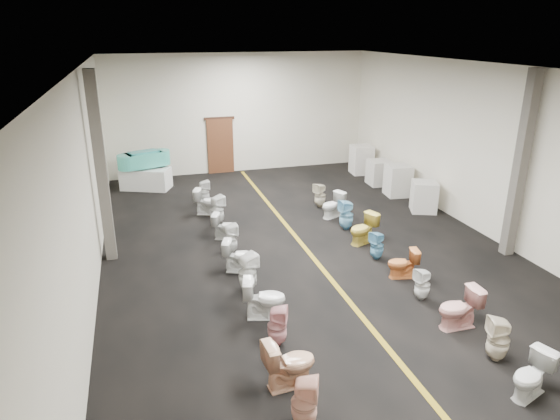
# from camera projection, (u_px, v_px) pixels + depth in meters

# --- Properties ---
(floor) EXTENTS (16.00, 16.00, 0.00)m
(floor) POSITION_uv_depth(u_px,v_px,m) (308.00, 251.00, 12.63)
(floor) COLOR black
(floor) RESTS_ON ground
(ceiling) EXTENTS (16.00, 16.00, 0.00)m
(ceiling) POSITION_uv_depth(u_px,v_px,m) (312.00, 67.00, 11.09)
(ceiling) COLOR black
(ceiling) RESTS_ON ground
(wall_back) EXTENTS (10.00, 0.00, 10.00)m
(wall_back) POSITION_uv_depth(u_px,v_px,m) (240.00, 114.00, 19.08)
(wall_back) COLOR beige
(wall_back) RESTS_ON ground
(wall_left) EXTENTS (0.00, 16.00, 16.00)m
(wall_left) POSITION_uv_depth(u_px,v_px,m) (87.00, 182.00, 10.54)
(wall_left) COLOR beige
(wall_left) RESTS_ON ground
(wall_right) EXTENTS (0.00, 16.00, 16.00)m
(wall_right) POSITION_uv_depth(u_px,v_px,m) (488.00, 151.00, 13.19)
(wall_right) COLOR beige
(wall_right) RESTS_ON ground
(aisle_stripe) EXTENTS (0.12, 15.60, 0.01)m
(aisle_stripe) POSITION_uv_depth(u_px,v_px,m) (308.00, 251.00, 12.63)
(aisle_stripe) COLOR olive
(aisle_stripe) RESTS_ON floor
(back_door) EXTENTS (1.00, 0.10, 2.10)m
(back_door) POSITION_uv_depth(u_px,v_px,m) (220.00, 146.00, 19.22)
(back_door) COLOR #562D19
(back_door) RESTS_ON floor
(door_frame) EXTENTS (1.15, 0.08, 0.10)m
(door_frame) POSITION_uv_depth(u_px,v_px,m) (219.00, 118.00, 18.86)
(door_frame) COLOR #331C11
(door_frame) RESTS_ON back_door
(column_left) EXTENTS (0.25, 0.25, 4.50)m
(column_left) POSITION_uv_depth(u_px,v_px,m) (101.00, 169.00, 11.51)
(column_left) COLOR #59544C
(column_left) RESTS_ON floor
(column_right) EXTENTS (0.25, 0.25, 4.50)m
(column_right) POSITION_uv_depth(u_px,v_px,m) (520.00, 166.00, 11.77)
(column_right) COLOR #59544C
(column_right) RESTS_ON floor
(display_table) EXTENTS (1.83, 1.40, 0.73)m
(display_table) POSITION_uv_depth(u_px,v_px,m) (146.00, 179.00, 17.47)
(display_table) COLOR white
(display_table) RESTS_ON floor
(bathtub) EXTENTS (1.79, 1.06, 0.55)m
(bathtub) POSITION_uv_depth(u_px,v_px,m) (144.00, 159.00, 17.23)
(bathtub) COLOR #3EB4A0
(bathtub) RESTS_ON display_table
(appliance_crate_a) EXTENTS (0.95, 0.95, 0.94)m
(appliance_crate_a) POSITION_uv_depth(u_px,v_px,m) (424.00, 197.00, 15.27)
(appliance_crate_a) COLOR silver
(appliance_crate_a) RESTS_ON floor
(appliance_crate_b) EXTENTS (0.84, 0.84, 1.04)m
(appliance_crate_b) POSITION_uv_depth(u_px,v_px,m) (398.00, 180.00, 16.71)
(appliance_crate_b) COLOR silver
(appliance_crate_b) RESTS_ON floor
(appliance_crate_c) EXTENTS (0.81, 0.81, 0.88)m
(appliance_crate_c) POSITION_uv_depth(u_px,v_px,m) (380.00, 173.00, 17.93)
(appliance_crate_c) COLOR beige
(appliance_crate_c) RESTS_ON floor
(appliance_crate_d) EXTENTS (0.82, 0.82, 1.09)m
(appliance_crate_d) POSITION_uv_depth(u_px,v_px,m) (361.00, 160.00, 19.28)
(appliance_crate_d) COLOR white
(appliance_crate_d) RESTS_ON floor
(toilet_left_1) EXTENTS (0.49, 0.49, 0.82)m
(toilet_left_1) POSITION_uv_depth(u_px,v_px,m) (304.00, 403.00, 6.93)
(toilet_left_1) COLOR #E9AA92
(toilet_left_1) RESTS_ON floor
(toilet_left_2) EXTENTS (0.86, 0.54, 0.84)m
(toilet_left_2) POSITION_uv_depth(u_px,v_px,m) (289.00, 363.00, 7.74)
(toilet_left_2) COLOR #E1A782
(toilet_left_2) RESTS_ON floor
(toilet_left_3) EXTENTS (0.46, 0.45, 0.76)m
(toilet_left_3) POSITION_uv_depth(u_px,v_px,m) (277.00, 326.00, 8.77)
(toilet_left_3) COLOR pink
(toilet_left_3) RESTS_ON floor
(toilet_left_4) EXTENTS (0.90, 0.65, 0.83)m
(toilet_left_4) POSITION_uv_depth(u_px,v_px,m) (264.00, 298.00, 9.61)
(toilet_left_4) COLOR white
(toilet_left_4) RESTS_ON floor
(toilet_left_5) EXTENTS (0.51, 0.50, 0.86)m
(toilet_left_5) POSITION_uv_depth(u_px,v_px,m) (248.00, 272.00, 10.60)
(toilet_left_5) COLOR white
(toilet_left_5) RESTS_ON floor
(toilet_left_6) EXTENTS (0.86, 0.67, 0.77)m
(toilet_left_6) POSITION_uv_depth(u_px,v_px,m) (240.00, 256.00, 11.47)
(toilet_left_6) COLOR white
(toilet_left_6) RESTS_ON floor
(toilet_left_7) EXTENTS (0.38, 0.37, 0.77)m
(toilet_left_7) POSITION_uv_depth(u_px,v_px,m) (230.00, 239.00, 12.41)
(toilet_left_7) COLOR silver
(toilet_left_7) RESTS_ON floor
(toilet_left_8) EXTENTS (0.80, 0.64, 0.71)m
(toilet_left_8) POSITION_uv_depth(u_px,v_px,m) (226.00, 226.00, 13.26)
(toilet_left_8) COLOR silver
(toilet_left_8) RESTS_ON floor
(toilet_left_9) EXTENTS (0.50, 0.50, 0.85)m
(toilet_left_9) POSITION_uv_depth(u_px,v_px,m) (217.00, 210.00, 14.26)
(toilet_left_9) COLOR silver
(toilet_left_9) RESTS_ON floor
(toilet_left_10) EXTENTS (0.88, 0.68, 0.79)m
(toilet_left_10) POSITION_uv_depth(u_px,v_px,m) (207.00, 202.00, 15.05)
(toilet_left_10) COLOR white
(toilet_left_10) RESTS_ON floor
(toilet_left_11) EXTENTS (0.38, 0.37, 0.76)m
(toilet_left_11) POSITION_uv_depth(u_px,v_px,m) (204.00, 192.00, 15.96)
(toilet_left_11) COLOR silver
(toilet_left_11) RESTS_ON floor
(toilet_right_1) EXTENTS (0.82, 0.63, 0.74)m
(toilet_right_1) POSITION_uv_depth(u_px,v_px,m) (532.00, 376.00, 7.53)
(toilet_right_1) COLOR silver
(toilet_right_1) RESTS_ON floor
(toilet_right_2) EXTENTS (0.46, 0.45, 0.81)m
(toilet_right_2) POSITION_uv_depth(u_px,v_px,m) (498.00, 339.00, 8.36)
(toilet_right_2) COLOR beige
(toilet_right_2) RESTS_ON floor
(toilet_right_3) EXTENTS (0.80, 0.46, 0.81)m
(toilet_right_3) POSITION_uv_depth(u_px,v_px,m) (459.00, 308.00, 9.27)
(toilet_right_3) COLOR #E8A49D
(toilet_right_3) RESTS_ON floor
(toilet_right_4) EXTENTS (0.37, 0.36, 0.69)m
(toilet_right_4) POSITION_uv_depth(u_px,v_px,m) (422.00, 284.00, 10.27)
(toilet_right_4) COLOR white
(toilet_right_4) RESTS_ON floor
(toilet_right_5) EXTENTS (0.73, 0.51, 0.69)m
(toilet_right_5) POSITION_uv_depth(u_px,v_px,m) (403.00, 264.00, 11.19)
(toilet_right_5) COLOR orange
(toilet_right_5) RESTS_ON floor
(toilet_right_6) EXTENTS (0.42, 0.41, 0.72)m
(toilet_right_6) POSITION_uv_depth(u_px,v_px,m) (377.00, 245.00, 12.09)
(toilet_right_6) COLOR #63AACD
(toilet_right_6) RESTS_ON floor
(toilet_right_7) EXTENTS (0.89, 0.70, 0.80)m
(toilet_right_7) POSITION_uv_depth(u_px,v_px,m) (363.00, 229.00, 12.97)
(toilet_right_7) COLOR #DCC149
(toilet_right_7) RESTS_ON floor
(toilet_right_8) EXTENTS (0.41, 0.40, 0.86)m
(toilet_right_8) POSITION_uv_depth(u_px,v_px,m) (346.00, 215.00, 13.88)
(toilet_right_8) COLOR #7DC0E2
(toilet_right_8) RESTS_ON floor
(toilet_right_9) EXTENTS (0.85, 0.69, 0.76)m
(toilet_right_9) POSITION_uv_depth(u_px,v_px,m) (333.00, 205.00, 14.80)
(toilet_right_9) COLOR white
(toilet_right_9) RESTS_ON floor
(toilet_right_10) EXTENTS (0.47, 0.46, 0.78)m
(toilet_right_10) POSITION_uv_depth(u_px,v_px,m) (320.00, 195.00, 15.64)
(toilet_right_10) COLOR beige
(toilet_right_10) RESTS_ON floor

